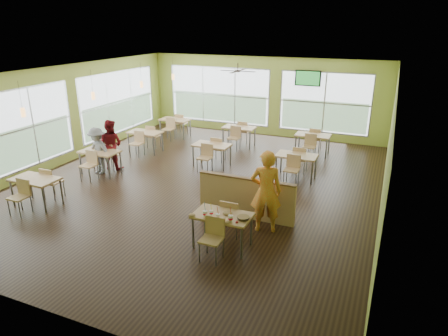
# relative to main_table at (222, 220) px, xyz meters

# --- Properties ---
(room) EXTENTS (12.00, 12.04, 3.20)m
(room) POSITION_rel_main_table_xyz_m (-2.00, 3.00, 0.97)
(room) COLOR black
(room) RESTS_ON ground
(window_bays) EXTENTS (9.24, 10.24, 2.38)m
(window_bays) POSITION_rel_main_table_xyz_m (-4.65, 6.08, 0.85)
(window_bays) COLOR white
(window_bays) RESTS_ON room
(main_table) EXTENTS (1.22, 1.52, 0.87)m
(main_table) POSITION_rel_main_table_xyz_m (0.00, 0.00, 0.00)
(main_table) COLOR tan
(main_table) RESTS_ON floor
(half_wall_divider) EXTENTS (2.40, 0.14, 1.04)m
(half_wall_divider) POSITION_rel_main_table_xyz_m (0.00, 1.45, -0.11)
(half_wall_divider) COLOR tan
(half_wall_divider) RESTS_ON floor
(dining_tables) EXTENTS (6.92, 8.72, 0.87)m
(dining_tables) POSITION_rel_main_table_xyz_m (-3.05, 4.71, -0.00)
(dining_tables) COLOR tan
(dining_tables) RESTS_ON floor
(pendant_lights) EXTENTS (0.11, 7.31, 0.86)m
(pendant_lights) POSITION_rel_main_table_xyz_m (-5.20, 3.68, 1.82)
(pendant_lights) COLOR #2D2119
(pendant_lights) RESTS_ON ceiling
(ceiling_fan) EXTENTS (1.25, 1.25, 0.29)m
(ceiling_fan) POSITION_rel_main_table_xyz_m (-2.00, 6.00, 2.32)
(ceiling_fan) COLOR #2D2119
(ceiling_fan) RESTS_ON ceiling
(tv_backwall) EXTENTS (1.00, 0.07, 0.60)m
(tv_backwall) POSITION_rel_main_table_xyz_m (-0.20, 8.90, 1.82)
(tv_backwall) COLOR black
(tv_backwall) RESTS_ON wall_back
(man_plaid) EXTENTS (0.81, 0.66, 1.92)m
(man_plaid) POSITION_rel_main_table_xyz_m (0.61, 1.02, 0.33)
(man_plaid) COLOR orange
(man_plaid) RESTS_ON floor
(patron_maroon) EXTENTS (0.83, 0.67, 1.61)m
(patron_maroon) POSITION_rel_main_table_xyz_m (-5.19, 3.05, 0.18)
(patron_maroon) COLOR maroon
(patron_maroon) RESTS_ON floor
(patron_grey) EXTENTS (1.05, 0.74, 1.48)m
(patron_grey) POSITION_rel_main_table_xyz_m (-5.29, 2.52, 0.11)
(patron_grey) COLOR slate
(patron_grey) RESTS_ON floor
(cup_blue) EXTENTS (0.10, 0.10, 0.36)m
(cup_blue) POSITION_rel_main_table_xyz_m (-0.28, -0.23, 0.19)
(cup_blue) COLOR white
(cup_blue) RESTS_ON main_table
(cup_yellow) EXTENTS (0.08, 0.08, 0.30)m
(cup_yellow) POSITION_rel_main_table_xyz_m (-0.19, -0.13, 0.18)
(cup_yellow) COLOR white
(cup_yellow) RESTS_ON main_table
(cup_red_near) EXTENTS (0.09, 0.09, 0.33)m
(cup_red_near) POSITION_rel_main_table_xyz_m (0.01, -0.25, 0.19)
(cup_red_near) COLOR white
(cup_red_near) RESTS_ON main_table
(cup_red_far) EXTENTS (0.10, 0.10, 0.37)m
(cup_red_far) POSITION_rel_main_table_xyz_m (0.28, -0.23, 0.19)
(cup_red_far) COLOR white
(cup_red_far) RESTS_ON main_table
(food_basket) EXTENTS (0.26, 0.26, 0.06)m
(food_basket) POSITION_rel_main_table_xyz_m (0.47, -0.03, 0.15)
(food_basket) COLOR black
(food_basket) RESTS_ON main_table
(ketchup_cup) EXTENTS (0.05, 0.05, 0.02)m
(ketchup_cup) POSITION_rel_main_table_xyz_m (0.41, -0.22, 0.13)
(ketchup_cup) COLOR #A5180E
(ketchup_cup) RESTS_ON main_table
(wrapper_left) EXTENTS (0.15, 0.14, 0.04)m
(wrapper_left) POSITION_rel_main_table_xyz_m (-0.55, -0.30, 0.14)
(wrapper_left) COLOR #9B7B4B
(wrapper_left) RESTS_ON main_table
(wrapper_mid) EXTENTS (0.23, 0.21, 0.05)m
(wrapper_mid) POSITION_rel_main_table_xyz_m (0.10, 0.05, 0.15)
(wrapper_mid) COLOR #9B7B4B
(wrapper_mid) RESTS_ON main_table
(wrapper_right) EXTENTS (0.15, 0.14, 0.03)m
(wrapper_right) POSITION_rel_main_table_xyz_m (0.24, -0.30, 0.13)
(wrapper_right) COLOR #9B7B4B
(wrapper_right) RESTS_ON main_table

